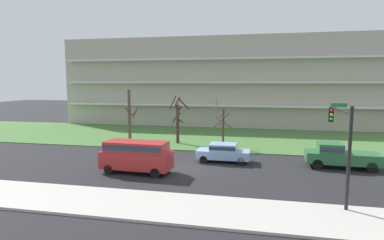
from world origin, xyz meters
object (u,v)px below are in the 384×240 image
at_px(van_red_near_left, 136,154).
at_px(pickup_green_center_right, 339,155).
at_px(tree_left, 178,120).
at_px(tree_far_left, 130,116).
at_px(traffic_signal_mast, 341,135).
at_px(sedan_blue_center_left, 223,152).
at_px(tree_center, 222,125).

bearing_deg(van_red_near_left, pickup_green_center_right, 19.59).
bearing_deg(pickup_green_center_right, tree_left, -23.06).
xyz_separation_m(tree_far_left, traffic_signal_mast, (18.29, -13.47, 0.81)).
bearing_deg(traffic_signal_mast, sedan_blue_center_left, 135.12).
xyz_separation_m(pickup_green_center_right, traffic_signal_mast, (-1.69, -7.35, 2.78)).
relative_size(tree_far_left, traffic_signal_mast, 1.07).
height_order(tree_far_left, tree_left, tree_far_left).
bearing_deg(tree_left, sedan_blue_center_left, -50.49).
distance_m(tree_center, traffic_signal_mast, 15.52).
bearing_deg(tree_left, traffic_signal_mast, -47.48).
distance_m(van_red_near_left, pickup_green_center_right, 15.68).
relative_size(tree_center, sedan_blue_center_left, 1.14).
distance_m(sedan_blue_center_left, traffic_signal_mast, 10.81).
bearing_deg(tree_far_left, tree_center, -1.78).
relative_size(tree_far_left, tree_left, 1.13).
bearing_deg(tree_center, sedan_blue_center_left, -82.77).
bearing_deg(tree_left, pickup_green_center_right, -25.08).
bearing_deg(van_red_near_left, sedan_blue_center_left, 39.98).
distance_m(tree_left, van_red_near_left, 11.49).
bearing_deg(traffic_signal_mast, tree_center, 121.66).
bearing_deg(pickup_green_center_right, van_red_near_left, 18.74).
xyz_separation_m(tree_left, tree_center, (4.97, -1.11, -0.31)).
distance_m(tree_far_left, traffic_signal_mast, 22.73).
distance_m(tree_center, sedan_blue_center_left, 6.04).
relative_size(van_red_near_left, pickup_green_center_right, 0.97).
xyz_separation_m(tree_far_left, pickup_green_center_right, (19.98, -6.12, -1.97)).
bearing_deg(pickup_green_center_right, tree_far_left, -15.01).
height_order(tree_far_left, traffic_signal_mast, tree_far_left).
xyz_separation_m(tree_left, van_red_near_left, (-0.24, -11.42, -1.26)).
bearing_deg(tree_center, traffic_signal_mast, -58.34).
distance_m(tree_far_left, sedan_blue_center_left, 12.70).
xyz_separation_m(tree_left, traffic_signal_mast, (13.08, -14.26, 1.14)).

